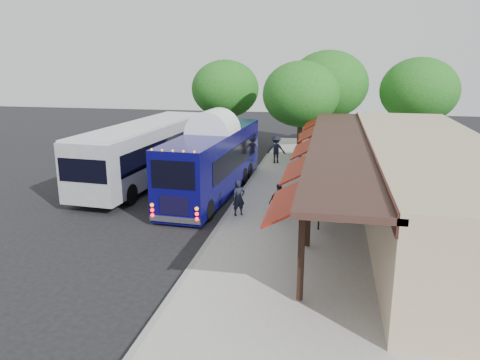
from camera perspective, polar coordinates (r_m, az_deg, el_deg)
The scene contains 15 objects.
ground at distance 18.14m, azimuth -3.94°, elevation -7.73°, with size 90.00×90.00×0.00m, color black.
sidewalk at distance 21.31m, azimuth 12.06°, elevation -4.34°, with size 10.00×40.00×0.15m, color #9E9B93.
curb at distance 21.75m, azimuth -1.11°, elevation -3.62°, with size 0.20×40.00×0.16m, color gray.
station_shelter at distance 21.18m, azimuth 21.49°, elevation -0.17°, with size 8.15×20.00×3.60m.
coach_bus at distance 24.18m, azimuth -3.25°, elevation 2.65°, with size 2.94×10.99×3.48m.
city_bus at distance 27.13m, azimuth -11.40°, elevation 3.63°, with size 3.64×12.55×3.32m.
ped_a at distance 20.53m, azimuth -0.15°, elevation -2.22°, with size 0.57×0.38×1.57m, color black.
ped_b at distance 22.61m, azimuth 8.08°, elevation -0.61°, with size 0.82×0.64×1.70m, color black.
ped_c at distance 20.05m, azimuth 4.81°, elevation -2.67°, with size 0.93×0.39×1.59m, color black.
ped_d at distance 30.93m, azimuth 4.45°, elevation 3.76°, with size 1.18×0.68×1.82m, color black.
sign_board at distance 19.09m, azimuth 9.60°, elevation -3.81°, with size 0.12×0.52×1.14m.
tree_left at distance 32.66m, azimuth 7.43°, elevation 10.34°, with size 5.27×5.27×6.74m.
tree_mid at distance 35.76m, azimuth 10.71°, elevation 11.36°, with size 5.84×5.84×7.48m.
tree_right at distance 35.89m, azimuth 21.00°, elevation 10.13°, with size 5.45×5.45×6.97m.
tree_far at distance 37.48m, azimuth -1.81°, elevation 11.03°, with size 5.29×5.29×6.78m.
Camera 1 is at (4.42, -16.18, 6.91)m, focal length 35.00 mm.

